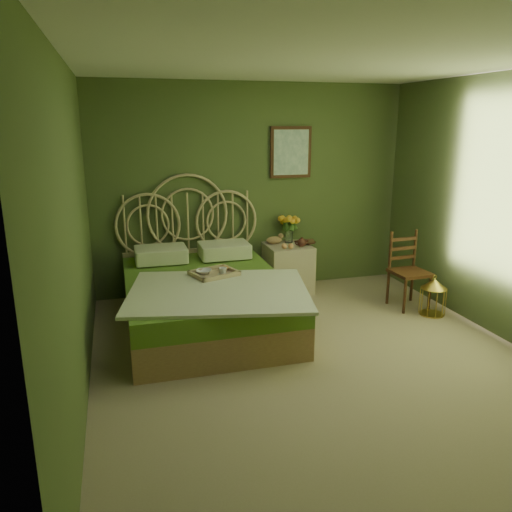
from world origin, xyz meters
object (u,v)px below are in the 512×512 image
object	(u,v)px
nightstand	(288,263)
chair	(407,265)
birdcage	(433,297)
bed	(204,295)

from	to	relation	value
nightstand	chair	xyz separation A→B (m)	(1.17, -0.89, 0.13)
nightstand	birdcage	bearing A→B (deg)	-43.96
bed	nightstand	distance (m)	1.49
chair	birdcage	xyz separation A→B (m)	(0.13, -0.36, -0.29)
nightstand	birdcage	size ratio (longest dim) A/B	2.45
nightstand	birdcage	world-z (taller)	nightstand
birdcage	bed	bearing A→B (deg)	170.46
chair	birdcage	distance (m)	0.48
nightstand	chair	size ratio (longest dim) A/B	1.16
bed	birdcage	distance (m)	2.58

